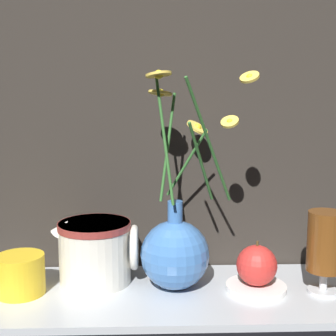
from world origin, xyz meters
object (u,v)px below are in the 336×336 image
(vase_with_flowers, at_px, (175,250))
(orange_fruit, at_px, (256,265))
(yellow_mug, at_px, (19,274))
(tea_glass, at_px, (325,244))
(ceramic_pitcher, at_px, (96,249))

(vase_with_flowers, xyz_separation_m, orange_fruit, (0.14, -0.01, -0.02))
(vase_with_flowers, relative_size, yellow_mug, 4.08)
(tea_glass, height_order, orange_fruit, tea_glass)
(yellow_mug, height_order, ceramic_pitcher, ceramic_pitcher)
(vase_with_flowers, height_order, tea_glass, vase_with_flowers)
(yellow_mug, bearing_deg, tea_glass, -1.69)
(ceramic_pitcher, distance_m, tea_glass, 0.40)
(vase_with_flowers, bearing_deg, tea_glass, -6.74)
(yellow_mug, bearing_deg, ceramic_pitcher, 19.36)
(vase_with_flowers, xyz_separation_m, tea_glass, (0.25, -0.03, 0.02))
(ceramic_pitcher, relative_size, tea_glass, 1.09)
(tea_glass, bearing_deg, vase_with_flowers, 173.26)
(yellow_mug, height_order, tea_glass, tea_glass)
(ceramic_pitcher, xyz_separation_m, orange_fruit, (0.28, -0.04, -0.02))
(vase_with_flowers, distance_m, orange_fruit, 0.14)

